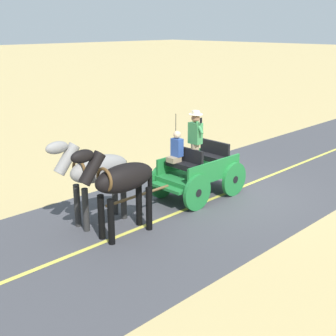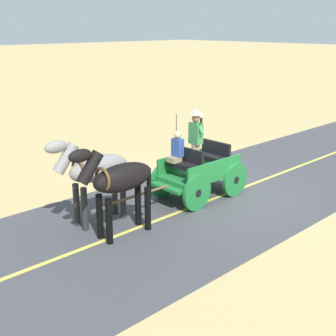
# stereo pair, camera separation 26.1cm
# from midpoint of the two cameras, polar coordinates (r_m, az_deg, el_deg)

# --- Properties ---
(ground_plane) EXTENTS (200.00, 200.00, 0.00)m
(ground_plane) POSITION_cam_midpoint_polar(r_m,az_deg,el_deg) (13.32, 6.87, -3.07)
(ground_plane) COLOR tan
(road_surface) EXTENTS (5.58, 160.00, 0.01)m
(road_surface) POSITION_cam_midpoint_polar(r_m,az_deg,el_deg) (13.32, 6.87, -3.06)
(road_surface) COLOR #424247
(road_surface) RESTS_ON ground
(road_centre_stripe) EXTENTS (0.12, 160.00, 0.00)m
(road_centre_stripe) POSITION_cam_midpoint_polar(r_m,az_deg,el_deg) (13.32, 6.87, -3.04)
(road_centre_stripe) COLOR #DBCC4C
(road_centre_stripe) RESTS_ON road_surface
(horse_drawn_carriage) EXTENTS (1.44, 4.50, 2.50)m
(horse_drawn_carriage) POSITION_cam_midpoint_polar(r_m,az_deg,el_deg) (12.66, 2.99, -0.17)
(horse_drawn_carriage) COLOR #1E7233
(horse_drawn_carriage) RESTS_ON ground
(horse_near_side) EXTENTS (0.61, 2.13, 2.21)m
(horse_near_side) POSITION_cam_midpoint_polar(r_m,az_deg,el_deg) (10.22, -6.61, -1.59)
(horse_near_side) COLOR black
(horse_near_side) RESTS_ON ground
(horse_off_side) EXTENTS (0.64, 2.13, 2.21)m
(horse_off_side) POSITION_cam_midpoint_polar(r_m,az_deg,el_deg) (10.94, -9.67, -0.43)
(horse_off_side) COLOR gray
(horse_off_side) RESTS_ON ground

